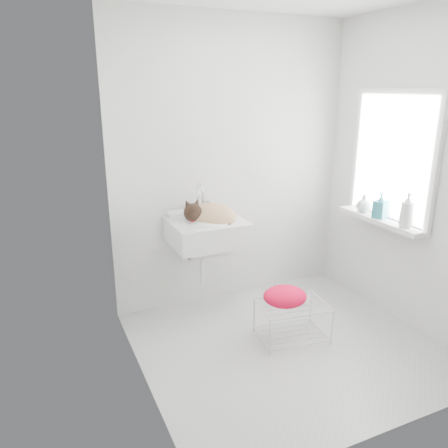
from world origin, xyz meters
name	(u,v)px	position (x,y,z in m)	size (l,w,h in m)	color
floor	(287,345)	(0.00, 0.00, 0.00)	(2.20, 2.00, 0.02)	#B2B2B2
back_wall	(232,165)	(0.00, 1.00, 1.25)	(2.20, 0.02, 2.50)	silver
right_wall	(413,174)	(1.10, 0.00, 1.25)	(0.02, 2.00, 2.50)	silver
left_wall	(136,204)	(-1.10, 0.00, 1.25)	(0.02, 2.00, 2.50)	silver
window_glass	(394,158)	(1.09, 0.20, 1.35)	(0.01, 0.80, 1.00)	white
window_frame	(393,158)	(1.07, 0.20, 1.35)	(0.04, 0.90, 1.10)	white
windowsill	(380,220)	(1.01, 0.20, 0.83)	(0.16, 0.88, 0.04)	white
sink	(207,220)	(-0.36, 0.74, 0.85)	(0.61, 0.53, 0.24)	white
faucet	(199,199)	(-0.36, 0.92, 0.99)	(0.22, 0.15, 0.22)	silver
cat	(209,216)	(-0.34, 0.72, 0.89)	(0.48, 0.42, 0.28)	tan
wire_rack	(292,321)	(0.09, 0.07, 0.15)	(0.50, 0.35, 0.30)	silver
towel	(285,301)	(0.02, 0.08, 0.33)	(0.34, 0.24, 0.14)	red
bottle_a	(405,227)	(1.00, -0.08, 0.85)	(0.09, 0.09, 0.24)	white
bottle_b	(379,218)	(1.00, 0.20, 0.85)	(0.10, 0.10, 0.22)	teal
bottle_c	(363,212)	(1.00, 0.40, 0.85)	(0.12, 0.12, 0.16)	silver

